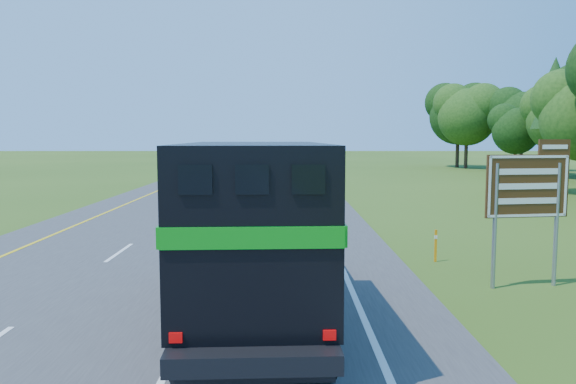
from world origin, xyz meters
The scene contains 7 objects.
road centered at (0.00, 50.00, 0.02)m, with size 15.00×260.00×0.04m, color #38383A.
lane_markings centered at (0.00, 50.00, 0.04)m, with size 11.15×260.00×0.01m.
horse_truck centered at (3.18, 3.94, 2.06)m, with size 3.03×8.65×3.78m.
white_suv centered at (-3.93, 38.29, 1.01)m, with size 3.22×6.98×1.94m, color silver.
far_car centered at (-4.02, 120.45, 0.80)m, with size 1.80×4.47×1.52m, color silver.
exit_sign centered at (10.13, 6.73, 2.52)m, with size 2.27×0.41×3.88m.
delineator centered at (8.55, 9.73, 0.55)m, with size 0.08×0.05×1.02m.
Camera 1 is at (3.83, -7.72, 3.94)m, focal length 35.00 mm.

